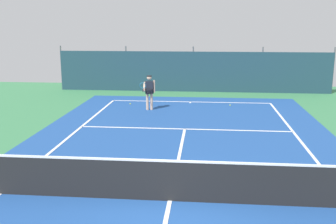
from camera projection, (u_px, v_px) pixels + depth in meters
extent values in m
plane|color=#387A4C|center=(170.00, 201.00, 9.15)|extent=(36.00, 36.00, 0.00)
cube|color=#1E478C|center=(170.00, 201.00, 9.15)|extent=(11.02, 26.60, 0.01)
cube|color=white|center=(190.00, 102.00, 20.71)|extent=(8.22, 0.10, 0.01)
cube|color=white|center=(0.00, 193.00, 9.53)|extent=(0.10, 23.80, 0.01)
cube|color=white|center=(185.00, 129.00, 15.37)|extent=(8.22, 0.10, 0.01)
cube|color=white|center=(170.00, 201.00, 9.15)|extent=(0.10, 12.80, 0.01)
cube|color=white|center=(190.00, 102.00, 20.56)|extent=(0.10, 0.30, 0.01)
cube|color=black|center=(170.00, 182.00, 9.05)|extent=(9.92, 0.03, 0.95)
cube|color=white|center=(170.00, 161.00, 8.94)|extent=(9.92, 0.04, 0.05)
cube|color=#1E3D4C|center=(193.00, 72.00, 23.63)|extent=(16.22, 0.06, 2.40)
cylinder|color=#595B60|center=(62.00, 68.00, 24.41)|extent=(0.08, 0.08, 2.70)
cylinder|color=#595B60|center=(126.00, 68.00, 24.04)|extent=(0.08, 0.08, 2.70)
cylinder|color=#595B60|center=(193.00, 69.00, 23.66)|extent=(0.08, 0.08, 2.70)
cylinder|color=#595B60|center=(262.00, 70.00, 23.28)|extent=(0.08, 0.08, 2.70)
cylinder|color=#595B60|center=(333.00, 71.00, 22.91)|extent=(0.08, 0.08, 2.70)
cube|color=#234C1E|center=(193.00, 81.00, 24.36)|extent=(14.60, 0.70, 1.10)
cylinder|color=#D8AD8C|center=(152.00, 101.00, 18.76)|extent=(0.12, 0.12, 0.82)
cylinder|color=#D8AD8C|center=(147.00, 101.00, 18.76)|extent=(0.12, 0.12, 0.82)
cylinder|color=black|center=(149.00, 91.00, 18.66)|extent=(0.40, 0.40, 0.22)
cube|color=#1E232D|center=(149.00, 87.00, 18.61)|extent=(0.38, 0.24, 0.56)
sphere|color=#D8AD8C|center=(149.00, 78.00, 18.52)|extent=(0.22, 0.22, 0.22)
cylinder|color=black|center=(149.00, 76.00, 18.50)|extent=(0.23, 0.23, 0.04)
cylinder|color=#D8AD8C|center=(154.00, 86.00, 18.61)|extent=(0.09, 0.09, 0.58)
cylinder|color=#D8AD8C|center=(144.00, 87.00, 18.49)|extent=(0.14, 0.53, 0.41)
cylinder|color=black|center=(143.00, 90.00, 18.22)|extent=(0.06, 0.28, 0.13)
torus|color=teal|center=(143.00, 85.00, 18.17)|extent=(0.32, 0.16, 0.29)
sphere|color=#CCDB33|center=(230.00, 105.00, 19.75)|extent=(0.07, 0.07, 0.07)
sphere|color=#CCDB33|center=(130.00, 104.00, 20.09)|extent=(0.07, 0.07, 0.07)
cube|color=silver|center=(179.00, 74.00, 26.55)|extent=(2.04, 4.30, 0.80)
cube|color=#2D333D|center=(179.00, 64.00, 26.40)|extent=(1.64, 1.97, 0.56)
cylinder|color=black|center=(169.00, 77.00, 28.03)|extent=(0.26, 0.65, 0.64)
cylinder|color=black|center=(194.00, 77.00, 27.76)|extent=(0.26, 0.65, 0.64)
cylinder|color=black|center=(163.00, 82.00, 25.52)|extent=(0.26, 0.65, 0.64)
cylinder|color=black|center=(191.00, 83.00, 25.25)|extent=(0.26, 0.65, 0.64)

